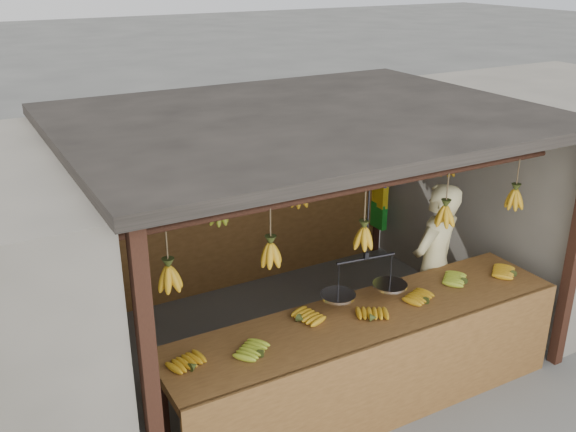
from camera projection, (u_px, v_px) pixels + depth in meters
ground at (302, 342)px, 6.62m from camera, size 80.00×80.00×0.00m
stall at (287, 150)px, 6.15m from camera, size 4.30×3.30×2.40m
neighbor_right at (558, 182)px, 7.81m from camera, size 3.00×3.00×2.30m
counter at (376, 342)px, 5.35m from camera, size 3.63×0.83×0.96m
hanging_bananas at (304, 196)px, 6.02m from camera, size 3.58×2.21×0.37m
balance_scale at (365, 285)px, 5.40m from camera, size 0.78×0.35×0.94m
vendor at (434, 266)px, 6.33m from camera, size 0.72×0.58×1.72m
bag_bundles at (380, 183)px, 8.21m from camera, size 0.08×0.26×1.23m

